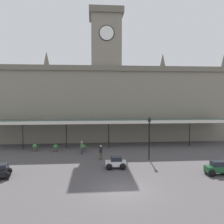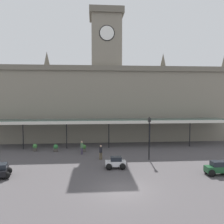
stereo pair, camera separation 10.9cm
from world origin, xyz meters
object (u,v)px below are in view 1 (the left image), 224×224
at_px(victorian_lamppost, 149,133).
at_px(planter_forecourt_centre, 56,148).
at_px(car_black_sedan, 2,172).
at_px(pedestrian_crossing_forecourt, 82,147).
at_px(pedestrian_beside_cars, 101,152).
at_px(car_white_sedan, 116,163).
at_px(planter_near_kerb, 84,148).
at_px(car_green_estate, 218,169).
at_px(planter_by_canopy, 35,147).

distance_m(victorian_lamppost, planter_forecourt_centre, 12.56).
bearing_deg(car_black_sedan, pedestrian_crossing_forecourt, 49.39).
bearing_deg(pedestrian_beside_cars, car_white_sedan, -68.42).
xyz_separation_m(pedestrian_crossing_forecourt, planter_near_kerb, (0.20, 1.32, -0.42)).
bearing_deg(pedestrian_crossing_forecourt, planter_forecourt_centre, 153.93).
bearing_deg(car_green_estate, planter_near_kerb, 141.39).
bearing_deg(car_green_estate, car_black_sedan, 177.12).
xyz_separation_m(pedestrian_beside_cars, planter_near_kerb, (-2.08, 3.98, -0.42)).
bearing_deg(planter_near_kerb, car_black_sedan, -127.09).
bearing_deg(planter_forecourt_centre, planter_near_kerb, -6.12).
bearing_deg(planter_forecourt_centre, car_black_sedan, -108.59).
xyz_separation_m(car_green_estate, victorian_lamppost, (-5.08, 5.65, 2.50)).
bearing_deg(car_black_sedan, planter_forecourt_centre, 71.41).
bearing_deg(planter_by_canopy, planter_forecourt_centre, -10.94).
distance_m(planter_by_canopy, planter_forecourt_centre, 2.85).
bearing_deg(victorian_lamppost, pedestrian_crossing_forecourt, 157.99).
relative_size(victorian_lamppost, planter_by_canopy, 5.14).
bearing_deg(pedestrian_crossing_forecourt, pedestrian_beside_cars, -49.41).
relative_size(car_black_sedan, pedestrian_beside_cars, 1.31).
xyz_separation_m(car_green_estate, pedestrian_beside_cars, (-10.59, 6.14, 0.34)).
bearing_deg(planter_by_canopy, car_green_estate, -29.97).
bearing_deg(pedestrian_crossing_forecourt, car_white_sedan, -59.21).
xyz_separation_m(pedestrian_beside_cars, pedestrian_crossing_forecourt, (-2.28, 2.67, 0.00)).
bearing_deg(car_black_sedan, planter_near_kerb, 52.91).
xyz_separation_m(car_black_sedan, car_white_sedan, (10.36, 1.68, 0.00)).
xyz_separation_m(car_black_sedan, pedestrian_crossing_forecourt, (6.71, 7.82, 0.41)).
bearing_deg(victorian_lamppost, car_black_sedan, -162.14).
height_order(car_white_sedan, planter_near_kerb, car_white_sedan).
bearing_deg(pedestrian_crossing_forecourt, planter_near_kerb, 81.35).
relative_size(pedestrian_crossing_forecourt, planter_near_kerb, 1.74).
bearing_deg(pedestrian_crossing_forecourt, car_green_estate, -34.37).
distance_m(pedestrian_crossing_forecourt, victorian_lamppost, 8.68).
relative_size(pedestrian_crossing_forecourt, planter_forecourt_centre, 1.74).
relative_size(pedestrian_beside_cars, planter_near_kerb, 1.74).
height_order(pedestrian_crossing_forecourt, victorian_lamppost, victorian_lamppost).
xyz_separation_m(car_white_sedan, planter_forecourt_centre, (-7.16, 7.85, -0.01)).
xyz_separation_m(car_green_estate, car_white_sedan, (-9.21, 2.67, -0.06)).
bearing_deg(planter_forecourt_centre, pedestrian_crossing_forecourt, -26.07).
relative_size(pedestrian_beside_cars, planter_by_canopy, 1.74).
xyz_separation_m(car_green_estate, planter_by_canopy, (-19.17, 11.06, -0.07)).
xyz_separation_m(pedestrian_crossing_forecourt, planter_by_canopy, (-6.30, 2.25, -0.42)).
distance_m(car_white_sedan, planter_by_canopy, 13.02).
height_order(car_white_sedan, pedestrian_beside_cars, pedestrian_beside_cars).
distance_m(car_green_estate, planter_forecourt_centre, 19.46).
xyz_separation_m(car_white_sedan, victorian_lamppost, (4.14, 2.99, 2.56)).
distance_m(car_white_sedan, pedestrian_beside_cars, 3.76).
height_order(car_green_estate, planter_by_canopy, car_green_estate).
relative_size(car_white_sedan, pedestrian_crossing_forecourt, 1.24).
relative_size(car_black_sedan, planter_by_canopy, 2.28).
bearing_deg(planter_near_kerb, planter_by_canopy, 171.79).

